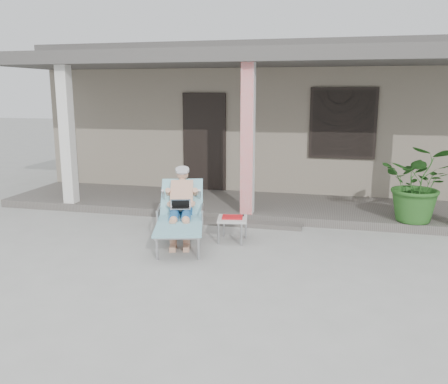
# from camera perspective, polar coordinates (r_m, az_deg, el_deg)

# --- Properties ---
(ground) EXTENTS (60.00, 60.00, 0.00)m
(ground) POSITION_cam_1_polar(r_m,az_deg,el_deg) (6.55, -0.79, -8.39)
(ground) COLOR #9E9E99
(ground) RESTS_ON ground
(house) EXTENTS (10.40, 5.40, 3.30)m
(house) POSITION_cam_1_polar(r_m,az_deg,el_deg) (12.55, 6.64, 9.14)
(house) COLOR gray
(house) RESTS_ON ground
(porch_deck) EXTENTS (10.00, 2.00, 0.15)m
(porch_deck) POSITION_cam_1_polar(r_m,az_deg,el_deg) (9.34, 3.77, -1.67)
(porch_deck) COLOR #605B56
(porch_deck) RESTS_ON ground
(porch_overhang) EXTENTS (10.00, 2.30, 2.85)m
(porch_overhang) POSITION_cam_1_polar(r_m,az_deg,el_deg) (9.03, 3.95, 15.21)
(porch_overhang) COLOR silver
(porch_overhang) RESTS_ON porch_deck
(porch_step) EXTENTS (2.00, 0.30, 0.07)m
(porch_step) POSITION_cam_1_polar(r_m,az_deg,el_deg) (8.25, 2.39, -3.77)
(porch_step) COLOR #605B56
(porch_step) RESTS_ON ground
(lounger) EXTENTS (1.10, 1.84, 1.15)m
(lounger) POSITION_cam_1_polar(r_m,az_deg,el_deg) (7.28, -5.25, -0.50)
(lounger) COLOR #B7B7BC
(lounger) RESTS_ON ground
(side_table) EXTENTS (0.52, 0.52, 0.40)m
(side_table) POSITION_cam_1_polar(r_m,az_deg,el_deg) (7.31, 1.02, -3.40)
(side_table) COLOR beige
(side_table) RESTS_ON ground
(potted_palm) EXTENTS (1.36, 1.25, 1.29)m
(potted_palm) POSITION_cam_1_polar(r_m,az_deg,el_deg) (8.43, 22.44, 0.95)
(potted_palm) COLOR #26591E
(potted_palm) RESTS_ON porch_deck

